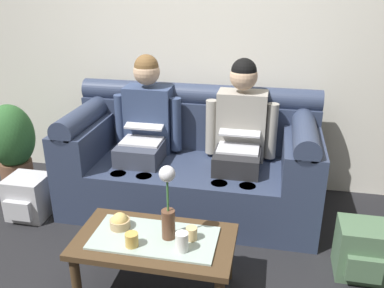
{
  "coord_description": "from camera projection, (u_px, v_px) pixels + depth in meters",
  "views": [
    {
      "loc": [
        0.61,
        -1.8,
        1.79
      ],
      "look_at": [
        0.07,
        0.84,
        0.68
      ],
      "focal_mm": 38.54,
      "sensor_mm": 36.0,
      "label": 1
    }
  ],
  "objects": [
    {
      "name": "back_wall_patterned",
      "position": [
        205.0,
        19.0,
        3.42
      ],
      "size": [
        6.0,
        0.12,
        2.9
      ],
      "primitive_type": "cube",
      "color": "silver",
      "rests_on": "ground_plane"
    },
    {
      "name": "couch",
      "position": [
        192.0,
        163.0,
        3.34
      ],
      "size": [
        1.98,
        0.88,
        0.96
      ],
      "color": "#2D3851",
      "rests_on": "ground_plane"
    },
    {
      "name": "person_left",
      "position": [
        145.0,
        127.0,
        3.3
      ],
      "size": [
        0.56,
        0.67,
        1.22
      ],
      "color": "#383D4C",
      "rests_on": "ground_plane"
    },
    {
      "name": "person_right",
      "position": [
        240.0,
        134.0,
        3.16
      ],
      "size": [
        0.56,
        0.67,
        1.22
      ],
      "color": "#232326",
      "rests_on": "ground_plane"
    },
    {
      "name": "coffee_table",
      "position": [
        155.0,
        246.0,
        2.4
      ],
      "size": [
        0.92,
        0.51,
        0.39
      ],
      "color": "#47331E",
      "rests_on": "ground_plane"
    },
    {
      "name": "flower_vase",
      "position": [
        168.0,
        204.0,
        2.29
      ],
      "size": [
        0.09,
        0.09,
        0.45
      ],
      "color": "brown",
      "rests_on": "coffee_table"
    },
    {
      "name": "snack_bowl",
      "position": [
        120.0,
        222.0,
        2.45
      ],
      "size": [
        0.12,
        0.12,
        0.1
      ],
      "color": "tan",
      "rests_on": "coffee_table"
    },
    {
      "name": "cup_near_left",
      "position": [
        132.0,
        240.0,
        2.28
      ],
      "size": [
        0.07,
        0.07,
        0.08
      ],
      "primitive_type": "cylinder",
      "color": "gold",
      "rests_on": "coffee_table"
    },
    {
      "name": "cup_near_right",
      "position": [
        182.0,
        242.0,
        2.24
      ],
      "size": [
        0.07,
        0.07,
        0.11
      ],
      "primitive_type": "cylinder",
      "color": "white",
      "rests_on": "coffee_table"
    },
    {
      "name": "cup_far_center",
      "position": [
        192.0,
        233.0,
        2.34
      ],
      "size": [
        0.07,
        0.07,
        0.08
      ],
      "primitive_type": "cylinder",
      "color": "#DBB77A",
      "rests_on": "coffee_table"
    },
    {
      "name": "backpack_left",
      "position": [
        28.0,
        197.0,
        3.24
      ],
      "size": [
        0.3,
        0.32,
        0.34
      ],
      "color": "#B7B7BC",
      "rests_on": "ground_plane"
    },
    {
      "name": "backpack_right",
      "position": [
        361.0,
        251.0,
        2.6
      ],
      "size": [
        0.3,
        0.31,
        0.36
      ],
      "color": "#4C6B4C",
      "rests_on": "ground_plane"
    },
    {
      "name": "potted_plant",
      "position": [
        12.0,
        143.0,
        3.58
      ],
      "size": [
        0.4,
        0.4,
        0.78
      ],
      "color": "brown",
      "rests_on": "ground_plane"
    }
  ]
}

